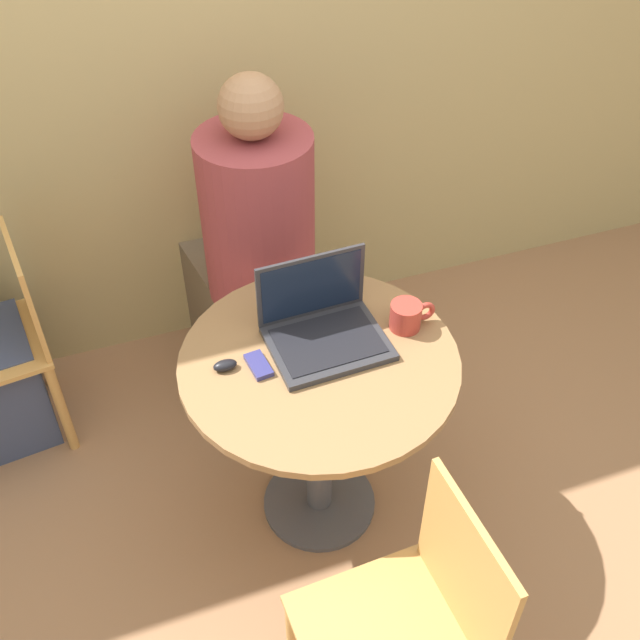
# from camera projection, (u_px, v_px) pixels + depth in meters

# --- Properties ---
(ground_plane) EXTENTS (12.00, 12.00, 0.00)m
(ground_plane) POSITION_uv_depth(u_px,v_px,m) (319.00, 503.00, 2.63)
(ground_plane) COLOR #9E704C
(back_wall) EXTENTS (7.00, 0.05, 2.60)m
(back_wall) POSITION_uv_depth(u_px,v_px,m) (211.00, 23.00, 2.52)
(back_wall) COLOR tan
(back_wall) RESTS_ON ground_plane
(round_table) EXTENTS (0.82, 0.82, 0.72)m
(round_table) POSITION_uv_depth(u_px,v_px,m) (319.00, 398.00, 2.26)
(round_table) COLOR #4C4C51
(round_table) RESTS_ON ground_plane
(laptop) EXTENTS (0.35, 0.28, 0.23)m
(laptop) POSITION_uv_depth(u_px,v_px,m) (323.00, 326.00, 2.19)
(laptop) COLOR #2D2D33
(laptop) RESTS_ON round_table
(cell_phone) EXTENTS (0.06, 0.11, 0.02)m
(cell_phone) POSITION_uv_depth(u_px,v_px,m) (259.00, 365.00, 2.12)
(cell_phone) COLOR navy
(cell_phone) RESTS_ON round_table
(computer_mouse) EXTENTS (0.07, 0.04, 0.03)m
(computer_mouse) POSITION_uv_depth(u_px,v_px,m) (225.00, 365.00, 2.11)
(computer_mouse) COLOR black
(computer_mouse) RESTS_ON round_table
(coffee_cup) EXTENTS (0.14, 0.10, 0.08)m
(coffee_cup) POSITION_uv_depth(u_px,v_px,m) (407.00, 316.00, 2.23)
(coffee_cup) COLOR #B2382D
(coffee_cup) RESTS_ON round_table
(chair_empty) EXTENTS (0.42, 0.42, 0.85)m
(chair_empty) POSITION_uv_depth(u_px,v_px,m) (409.00, 630.00, 1.84)
(chair_empty) COLOR tan
(chair_empty) RESTS_ON ground_plane
(person_seated) EXTENTS (0.45, 0.64, 1.29)m
(person_seated) POSITION_uv_depth(u_px,v_px,m) (254.00, 262.00, 2.80)
(person_seated) COLOR brown
(person_seated) RESTS_ON ground_plane
(chair_background) EXTENTS (0.45, 0.45, 0.82)m
(chair_background) POSITION_uv_depth(u_px,v_px,m) (2.00, 344.00, 2.61)
(chair_background) COLOR tan
(chair_background) RESTS_ON ground_plane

